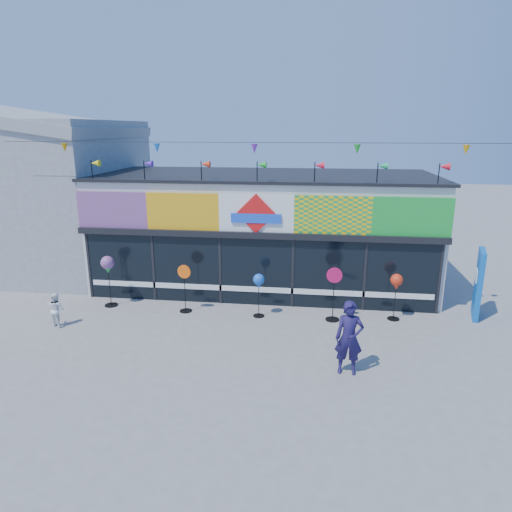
% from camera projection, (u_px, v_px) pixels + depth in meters
% --- Properties ---
extents(ground, '(80.00, 80.00, 0.00)m').
position_uv_depth(ground, '(240.00, 352.00, 12.05)').
color(ground, slate).
rests_on(ground, ground).
extents(kite_shop, '(16.00, 5.70, 5.31)m').
position_uv_depth(kite_shop, '(265.00, 229.00, 17.17)').
color(kite_shop, silver).
rests_on(kite_shop, ground).
extents(neighbour_building, '(8.18, 7.20, 6.87)m').
position_uv_depth(neighbour_building, '(31.00, 190.00, 19.10)').
color(neighbour_building, '#9FA3A5').
rests_on(neighbour_building, ground).
extents(blue_sign, '(0.43, 1.08, 2.15)m').
position_uv_depth(blue_sign, '(478.00, 284.00, 14.04)').
color(blue_sign, '#0B59B0').
rests_on(blue_sign, ground).
extents(spinner_0, '(0.43, 0.43, 1.71)m').
position_uv_depth(spinner_0, '(108.00, 266.00, 14.84)').
color(spinner_0, black).
rests_on(spinner_0, ground).
extents(spinner_1, '(0.44, 0.40, 1.56)m').
position_uv_depth(spinner_1, '(185.00, 287.00, 14.51)').
color(spinner_1, black).
rests_on(spinner_1, ground).
extents(spinner_2, '(0.35, 0.35, 1.40)m').
position_uv_depth(spinner_2, '(259.00, 283.00, 14.05)').
color(spinner_2, black).
rests_on(spinner_2, ground).
extents(spinner_3, '(0.47, 0.43, 1.69)m').
position_uv_depth(spinner_3, '(334.00, 293.00, 13.83)').
color(spinner_3, black).
rests_on(spinner_3, ground).
extents(spinner_4, '(0.37, 0.37, 1.47)m').
position_uv_depth(spinner_4, '(396.00, 283.00, 13.80)').
color(spinner_4, black).
rests_on(spinner_4, ground).
extents(adult_man, '(0.67, 0.45, 1.82)m').
position_uv_depth(adult_man, '(349.00, 338.00, 10.81)').
color(adult_man, '#1D1544').
rests_on(adult_man, ground).
extents(child, '(0.58, 0.47, 1.04)m').
position_uv_depth(child, '(56.00, 309.00, 13.54)').
color(child, white).
rests_on(child, ground).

